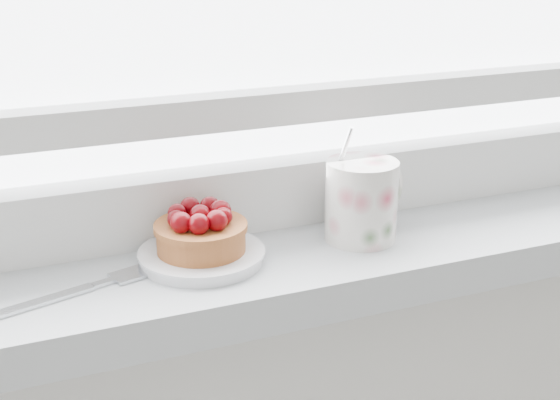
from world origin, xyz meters
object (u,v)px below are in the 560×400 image
saucer (202,256)px  fork (73,292)px  raspberry_tart (201,230)px  floral_mug (363,198)px

saucer → fork: size_ratio=0.59×
saucer → fork: 0.13m
fork → raspberry_tart: bearing=10.2°
floral_mug → fork: size_ratio=0.57×
raspberry_tart → floral_mug: (0.17, -0.01, 0.01)m
saucer → fork: bearing=-169.8°
fork → floral_mug: bearing=3.0°
saucer → raspberry_tart: size_ratio=1.37×
raspberry_tart → fork: bearing=-169.8°
saucer → fork: (-0.13, -0.02, -0.00)m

